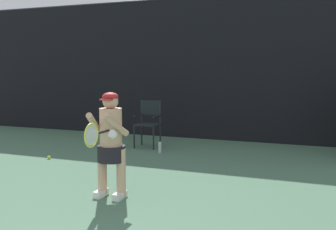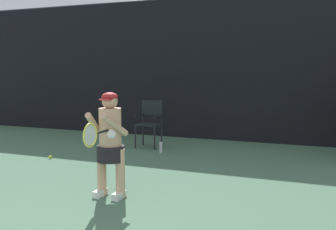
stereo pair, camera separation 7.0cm
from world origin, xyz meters
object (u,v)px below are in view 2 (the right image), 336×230
at_px(tennis_racket, 91,135).
at_px(tennis_ball_loose, 50,157).
at_px(umpire_chair, 150,121).
at_px(water_bottle, 161,147).
at_px(tennis_player, 110,140).

height_order(tennis_racket, tennis_ball_loose, tennis_racket).
height_order(umpire_chair, water_bottle, umpire_chair).
xyz_separation_m(tennis_player, tennis_racket, (0.05, -0.54, 0.16)).
bearing_deg(tennis_player, water_bottle, 99.30).
distance_m(tennis_player, tennis_ball_loose, 2.96).
bearing_deg(umpire_chair, tennis_player, -74.41).
relative_size(water_bottle, tennis_player, 0.18).
height_order(water_bottle, tennis_ball_loose, water_bottle).
bearing_deg(water_bottle, umpire_chair, 134.68).
bearing_deg(tennis_racket, umpire_chair, 97.13).
height_order(tennis_player, tennis_racket, tennis_player).
bearing_deg(tennis_ball_loose, tennis_racket, -42.30).
xyz_separation_m(umpire_chair, water_bottle, (0.48, -0.49, -0.50)).
bearing_deg(umpire_chair, water_bottle, -45.32).
relative_size(umpire_chair, tennis_racket, 1.79).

